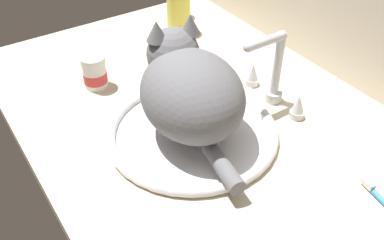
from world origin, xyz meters
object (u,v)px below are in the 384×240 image
sink_basin (192,132)px  cat (188,88)px  metal_jar (178,7)px  pill_bottle (95,73)px  soap_pump_bottle (179,12)px  faucet (273,75)px

sink_basin → cat: bearing=169.8°
metal_jar → pill_bottle: (20.93, -36.36, 0.65)cm
metal_jar → soap_pump_bottle: bearing=-30.8°
pill_bottle → faucet: bearing=47.7°
metal_jar → pill_bottle: pill_bottle is taller
faucet → soap_pump_bottle: 40.58cm
faucet → pill_bottle: size_ratio=2.29×
sink_basin → faucet: bearing=90.0°
metal_jar → faucet: bearing=-6.8°
cat → metal_jar: size_ratio=5.39×
faucet → metal_jar: bearing=173.2°
cat → metal_jar: bearing=150.2°
sink_basin → cat: size_ratio=1.00×
sink_basin → pill_bottle: pill_bottle is taller
sink_basin → soap_pump_bottle: bearing=151.1°
sink_basin → metal_jar: 55.84cm
faucet → metal_jar: (-48.72, 5.83, -3.99)cm
metal_jar → sink_basin: bearing=-29.2°
soap_pump_bottle → faucet: bearing=-1.4°
sink_basin → faucet: 22.27cm
pill_bottle → soap_pump_bottle: (-12.77, 31.50, 2.37)cm
cat → pill_bottle: bearing=-159.9°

